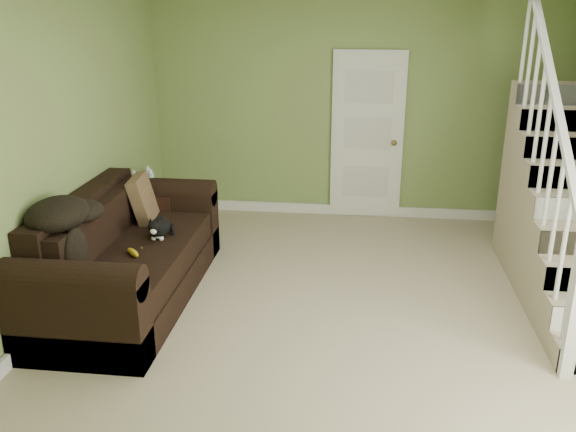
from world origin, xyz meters
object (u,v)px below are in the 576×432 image
(side_table, at_px, (148,219))
(cat, at_px, (159,228))
(sofa, at_px, (125,260))
(banana, at_px, (133,252))

(side_table, distance_m, cat, 1.07)
(sofa, relative_size, cat, 5.00)
(side_table, bearing_deg, banana, -75.24)
(cat, bearing_deg, side_table, 111.48)
(sofa, xyz_separation_m, cat, (0.26, 0.21, 0.24))
(banana, bearing_deg, side_table, 61.24)
(cat, height_order, banana, cat)
(sofa, distance_m, banana, 0.34)
(sofa, relative_size, banana, 12.48)
(sofa, height_order, cat, sofa)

